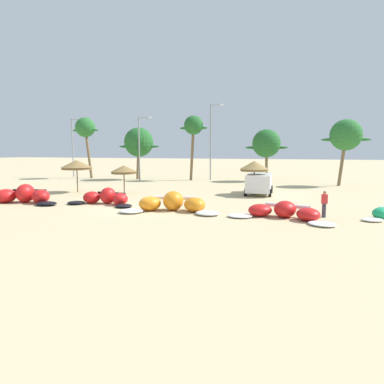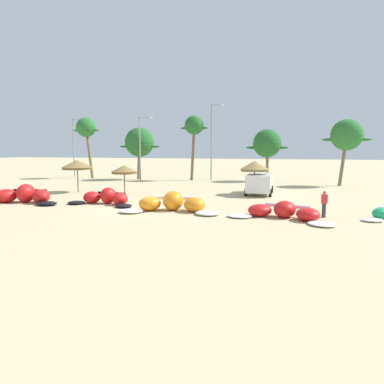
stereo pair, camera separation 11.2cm
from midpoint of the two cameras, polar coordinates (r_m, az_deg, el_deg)
The scene contains 18 objects.
ground_plane at distance 24.80m, azimuth -8.50°, elevation -2.57°, with size 260.00×260.00×0.00m, color #C6B284.
kite_far_left at distance 29.63m, azimuth -25.81°, elevation -0.57°, with size 6.54×3.69×1.43m.
kite_left at distance 26.86m, azimuth -13.82°, elevation -0.95°, with size 5.70×2.78×1.23m.
kite_left_of_center at distance 23.15m, azimuth -3.17°, elevation -1.94°, with size 6.85×3.54×1.30m.
kite_center at distance 21.43m, azimuth 14.87°, elevation -3.18°, with size 6.41×3.76×1.01m.
beach_umbrella_near_van at distance 35.00m, azimuth -18.22°, elevation 4.27°, with size 2.93×2.93×3.09m.
beach_umbrella_middle at distance 33.15m, azimuth -10.95°, elevation 3.64°, with size 2.46×2.46×2.62m.
beach_umbrella_near_palms at distance 31.97m, azimuth 10.33°, elevation 4.20°, with size 2.61×2.61×3.06m.
parked_van at distance 32.44m, azimuth 11.12°, elevation 1.56°, with size 2.42×4.84×1.84m.
person_near_kites at distance 22.41m, azimuth 20.98°, elevation -1.86°, with size 0.36×0.24×1.62m.
palm_leftmost at distance 52.21m, azimuth -16.90°, elevation 9.94°, with size 4.16×2.77×8.59m.
palm_left at distance 48.29m, azimuth -8.53°, elevation 8.04°, with size 5.94×3.96×7.06m.
palm_left_of_gap at distance 46.50m, azimuth 0.42°, elevation 10.64°, with size 3.77×2.51×8.52m.
palm_center_left at distance 46.09m, azimuth 12.28°, elevation 7.75°, with size 5.42×3.61×6.68m.
palm_center_right at distance 42.63m, azimuth 24.10°, elevation 8.47°, with size 5.21×3.47×7.43m.
lamppost_west at distance 55.52m, azimuth -18.65°, elevation 7.48°, with size 2.04×0.24×8.70m.
lamppost_west_center at distance 46.16m, azimuth -8.28°, elevation 7.68°, with size 1.99×0.24×8.29m.
lamppost_east_center at distance 46.86m, azimuth 3.41°, elevation 8.79°, with size 1.77×0.24×10.05m.
Camera 2 is at (10.45, -22.12, 4.08)m, focal length 32.53 mm.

